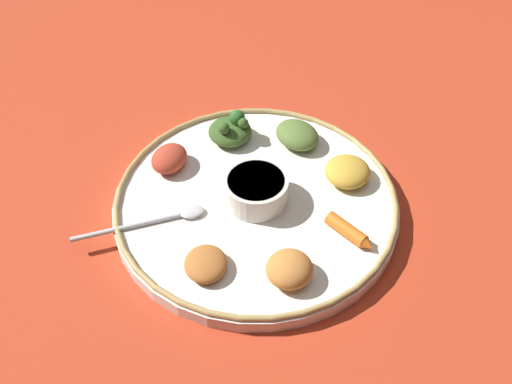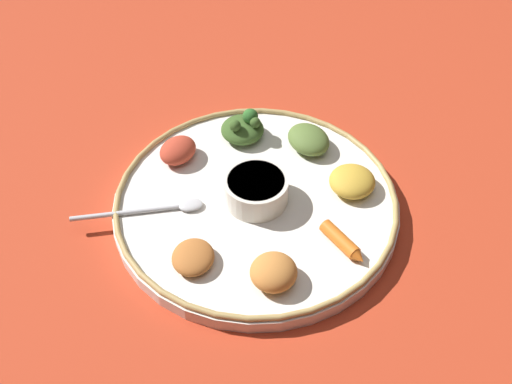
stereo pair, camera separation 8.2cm
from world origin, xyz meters
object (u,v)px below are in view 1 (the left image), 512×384
object	(u,v)px
greens_pile	(231,130)
carrot_near_spoon	(350,232)
center_bowl	(256,189)
spoon	(160,219)

from	to	relation	value
greens_pile	carrot_near_spoon	distance (m)	0.25
center_bowl	carrot_near_spoon	distance (m)	0.14
spoon	center_bowl	bearing A→B (deg)	-22.00
carrot_near_spoon	spoon	bearing A→B (deg)	134.71
spoon	carrot_near_spoon	bearing A→B (deg)	-45.29
carrot_near_spoon	center_bowl	bearing A→B (deg)	112.20
greens_pile	carrot_near_spoon	world-z (taller)	greens_pile
greens_pile	spoon	bearing A→B (deg)	-157.70
center_bowl	spoon	world-z (taller)	center_bowl
spoon	greens_pile	size ratio (longest dim) A/B	2.10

